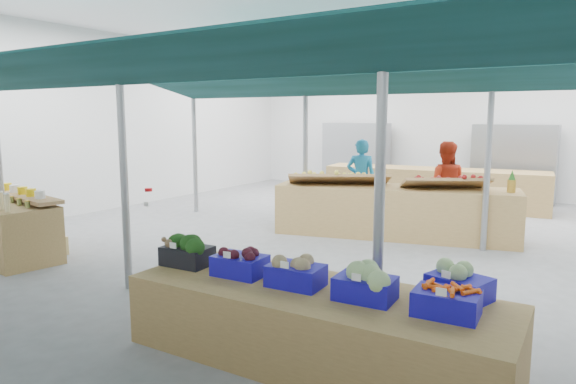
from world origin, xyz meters
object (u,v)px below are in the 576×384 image
crate_stack (404,319)px  fruit_counter (394,212)px  bottle_shelf (12,228)px  veg_counter (314,325)px  vendor_right (444,186)px  vendor_left (361,180)px

crate_stack → fruit_counter: bearing=112.6°
bottle_shelf → veg_counter: (5.81, -0.41, -0.13)m
vendor_right → veg_counter: bearing=80.9°
veg_counter → fruit_counter: (-1.23, 5.12, 0.13)m
bottle_shelf → vendor_left: vendor_left is taller
crate_stack → vendor_right: (-1.21, 5.46, 0.61)m
bottle_shelf → fruit_counter: 6.57m
veg_counter → crate_stack: size_ratio=6.54×
fruit_counter → vendor_left: (-1.20, 1.10, 0.41)m
bottle_shelf → veg_counter: 5.83m
fruit_counter → vendor_right: size_ratio=2.50×
vendor_left → fruit_counter: bearing=122.5°
fruit_counter → vendor_right: vendor_right is taller
veg_counter → fruit_counter: 5.27m
veg_counter → crate_stack: 0.96m
bottle_shelf → vendor_right: size_ratio=1.20×
veg_counter → crate_stack: (0.58, 0.76, -0.07)m
bottle_shelf → vendor_right: 7.79m
fruit_counter → veg_counter: bearing=-91.4°
bottle_shelf → vendor_left: (3.38, 5.81, 0.40)m
bottle_shelf → crate_stack: bottle_shelf is taller
vendor_left → vendor_right: 1.80m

